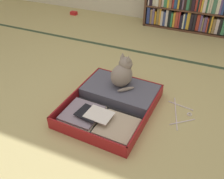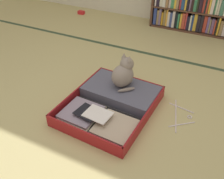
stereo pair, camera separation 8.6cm
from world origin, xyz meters
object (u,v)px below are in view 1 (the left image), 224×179
object	(u,v)px
clothes_hanger	(180,113)
small_red_pouch	(74,13)
black_cat	(123,73)
bookshelf	(191,0)
open_suitcase	(113,101)

from	to	relation	value
clothes_hanger	small_red_pouch	distance (m)	2.67
black_cat	small_red_pouch	size ratio (longest dim) A/B	3.00
bookshelf	small_red_pouch	world-z (taller)	bookshelf
black_cat	bookshelf	bearing A→B (deg)	81.60
open_suitcase	clothes_hanger	size ratio (longest dim) A/B	2.14
bookshelf	open_suitcase	distance (m)	2.03
clothes_hanger	small_red_pouch	size ratio (longest dim) A/B	4.03
open_suitcase	black_cat	world-z (taller)	black_cat
bookshelf	clothes_hanger	bearing A→B (deg)	-81.14
open_suitcase	black_cat	distance (m)	0.26
black_cat	clothes_hanger	world-z (taller)	black_cat
open_suitcase	black_cat	xyz separation A→B (m)	(0.01, 0.18, 0.18)
bookshelf	black_cat	world-z (taller)	bookshelf
open_suitcase	small_red_pouch	size ratio (longest dim) A/B	8.62
small_red_pouch	bookshelf	bearing A→B (deg)	4.50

